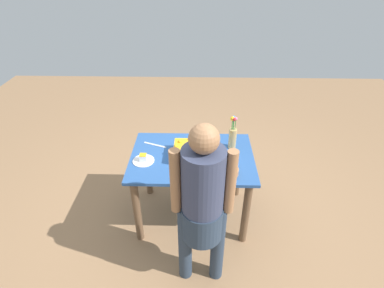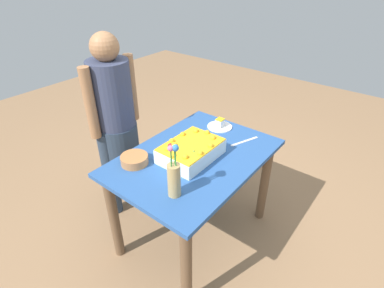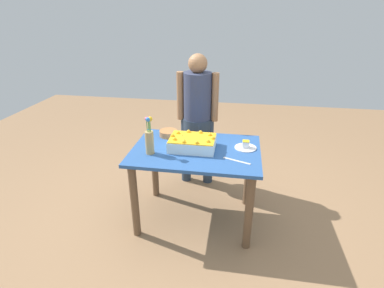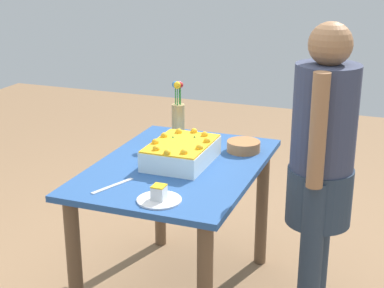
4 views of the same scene
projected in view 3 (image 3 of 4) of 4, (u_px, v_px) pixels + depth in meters
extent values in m
plane|color=#98714E|center=(196.00, 217.00, 3.00)|extent=(8.00, 8.00, 0.00)
cube|color=#2B5495|center=(196.00, 150.00, 2.69)|extent=(1.14, 0.80, 0.03)
cylinder|color=brown|center=(134.00, 201.00, 2.63)|extent=(0.07, 0.07, 0.73)
cylinder|color=brown|center=(249.00, 213.00, 2.48)|extent=(0.07, 0.07, 0.73)
cylinder|color=brown|center=(155.00, 166.00, 3.21)|extent=(0.07, 0.07, 0.73)
cylinder|color=brown|center=(248.00, 174.00, 3.06)|extent=(0.07, 0.07, 0.73)
cube|color=white|center=(192.00, 143.00, 2.67)|extent=(0.40, 0.29, 0.10)
cube|color=yellow|center=(192.00, 138.00, 2.65)|extent=(0.40, 0.28, 0.01)
sphere|color=yellow|center=(213.00, 138.00, 2.62)|extent=(0.04, 0.04, 0.04)
sphere|color=yellow|center=(210.00, 135.00, 2.69)|extent=(0.04, 0.04, 0.04)
sphere|color=yellow|center=(200.00, 132.00, 2.74)|extent=(0.04, 0.04, 0.04)
sphere|color=yellow|center=(188.00, 132.00, 2.76)|extent=(0.04, 0.04, 0.04)
sphere|color=yellow|center=(178.00, 133.00, 2.73)|extent=(0.04, 0.04, 0.04)
sphere|color=yellow|center=(172.00, 136.00, 2.67)|extent=(0.04, 0.04, 0.04)
sphere|color=yellow|center=(174.00, 139.00, 2.60)|extent=(0.04, 0.04, 0.04)
sphere|color=yellow|center=(184.00, 142.00, 2.55)|extent=(0.04, 0.04, 0.04)
sphere|color=yellow|center=(197.00, 143.00, 2.53)|extent=(0.04, 0.04, 0.04)
sphere|color=yellow|center=(208.00, 141.00, 2.56)|extent=(0.04, 0.04, 0.04)
cone|color=#2D8438|center=(182.00, 135.00, 2.69)|extent=(0.02, 0.02, 0.02)
cone|color=#2D8438|center=(185.00, 140.00, 2.59)|extent=(0.02, 0.02, 0.02)
cylinder|color=white|center=(245.00, 148.00, 2.70)|extent=(0.20, 0.20, 0.01)
cube|color=white|center=(246.00, 144.00, 2.68)|extent=(0.06, 0.06, 0.06)
cube|color=yellow|center=(246.00, 141.00, 2.67)|extent=(0.06, 0.06, 0.01)
cube|color=silver|center=(237.00, 161.00, 2.47)|extent=(0.23, 0.11, 0.00)
cylinder|color=tan|center=(150.00, 143.00, 2.56)|extent=(0.07, 0.07, 0.20)
cylinder|color=#2D8438|center=(150.00, 125.00, 2.49)|extent=(0.01, 0.01, 0.11)
sphere|color=yellow|center=(150.00, 119.00, 2.47)|extent=(0.04, 0.04, 0.04)
cylinder|color=#2D8438|center=(149.00, 125.00, 2.50)|extent=(0.01, 0.01, 0.11)
sphere|color=red|center=(149.00, 118.00, 2.48)|extent=(0.03, 0.03, 0.03)
cylinder|color=#2D8438|center=(147.00, 125.00, 2.50)|extent=(0.01, 0.01, 0.11)
sphere|color=#D86997|center=(146.00, 119.00, 2.47)|extent=(0.03, 0.03, 0.03)
cylinder|color=#2D8438|center=(148.00, 126.00, 2.48)|extent=(0.01, 0.01, 0.11)
sphere|color=#2F78C7|center=(148.00, 120.00, 2.45)|extent=(0.04, 0.04, 0.04)
cylinder|color=#BA7743|center=(169.00, 133.00, 2.94)|extent=(0.18, 0.18, 0.06)
cylinder|color=#2B3A4D|center=(186.00, 150.00, 3.49)|extent=(0.11, 0.11, 0.78)
cylinder|color=#2B3A4D|center=(208.00, 152.00, 3.45)|extent=(0.11, 0.11, 0.78)
cylinder|color=#2B3A4D|center=(197.00, 130.00, 3.36)|extent=(0.32, 0.31, 0.28)
cylinder|color=#373E59|center=(198.00, 97.00, 3.20)|extent=(0.30, 0.30, 0.52)
sphere|color=#A16F49|center=(198.00, 63.00, 3.06)|extent=(0.20, 0.20, 0.20)
cylinder|color=#A16F49|center=(180.00, 96.00, 3.23)|extent=(0.08, 0.08, 0.52)
cylinder|color=#A16F49|center=(215.00, 98.00, 3.17)|extent=(0.08, 0.08, 0.52)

